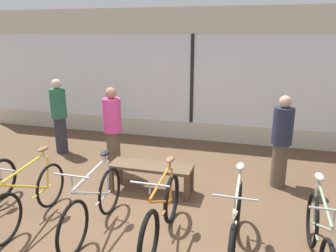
{
  "coord_description": "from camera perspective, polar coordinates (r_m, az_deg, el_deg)",
  "views": [
    {
      "loc": [
        1.57,
        -3.93,
        2.63
      ],
      "look_at": [
        0.0,
        1.71,
        0.95
      ],
      "focal_mm": 35.0,
      "sensor_mm": 36.0,
      "label": 1
    }
  ],
  "objects": [
    {
      "name": "bicycle_right",
      "position": [
        4.18,
        11.63,
        -16.75
      ],
      "size": [
        0.46,
        1.79,
        1.04
      ],
      "color": "black",
      "rests_on": "ground_plane"
    },
    {
      "name": "customer_by_window",
      "position": [
        5.94,
        19.19,
        -2.08
      ],
      "size": [
        0.36,
        0.49,
        1.63
      ],
      "color": "brown",
      "rests_on": "ground_plane"
    },
    {
      "name": "bicycle_center_right",
      "position": [
        4.35,
        -1.09,
        -15.11
      ],
      "size": [
        0.46,
        1.7,
        1.03
      ],
      "color": "black",
      "rests_on": "ground_plane"
    },
    {
      "name": "bicycle_left",
      "position": [
        5.11,
        -22.94,
        -11.38
      ],
      "size": [
        0.46,
        1.69,
        1.03
      ],
      "color": "black",
      "rests_on": "ground_plane"
    },
    {
      "name": "bicycle_far_right",
      "position": [
        4.25,
        24.78,
        -17.52
      ],
      "size": [
        0.46,
        1.7,
        1.03
      ],
      "color": "black",
      "rests_on": "ground_plane"
    },
    {
      "name": "ground_plane",
      "position": [
        4.98,
        -5.5,
        -15.95
      ],
      "size": [
        24.0,
        24.0,
        0.0
      ],
      "primitive_type": "plane",
      "color": "brown"
    },
    {
      "name": "display_bench",
      "position": [
        5.58,
        -2.99,
        -7.65
      ],
      "size": [
        1.4,
        0.44,
        0.48
      ],
      "color": "brown",
      "rests_on": "ground_plane"
    },
    {
      "name": "customer_near_rack",
      "position": [
        7.61,
        -18.42,
        1.85
      ],
      "size": [
        0.37,
        0.37,
        1.67
      ],
      "color": "#2D2D38",
      "rests_on": "ground_plane"
    },
    {
      "name": "shop_back_wall",
      "position": [
        8.05,
        4.24,
        8.89
      ],
      "size": [
        12.0,
        0.08,
        3.2
      ],
      "color": "beige",
      "rests_on": "ground_plane"
    },
    {
      "name": "customer_mid_floor",
      "position": [
        6.29,
        -9.62,
        -0.46
      ],
      "size": [
        0.45,
        0.45,
        1.66
      ],
      "color": "brown",
      "rests_on": "ground_plane"
    },
    {
      "name": "bicycle_center_left",
      "position": [
        4.64,
        -12.79,
        -13.21
      ],
      "size": [
        0.46,
        1.73,
        1.04
      ],
      "color": "black",
      "rests_on": "ground_plane"
    }
  ]
}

